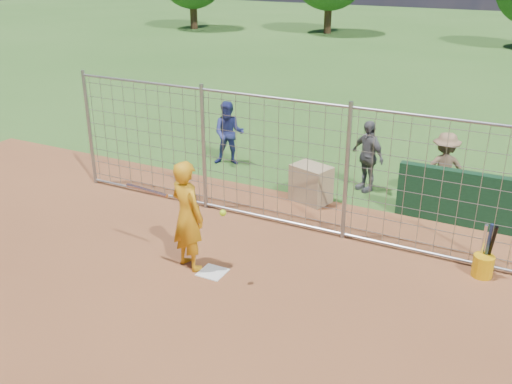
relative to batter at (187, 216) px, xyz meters
The scene contains 12 objects.
ground 1.07m from the batter, 21.77° to the left, with size 100.00×100.00×0.00m, color #2D591E.
infield_dirt 3.01m from the batter, 80.72° to the right, with size 18.00×18.00×0.00m, color brown.
home_plate 1.05m from the batter, ahead, with size 0.43×0.43×0.02m, color silver.
dugout_wall 5.42m from the batter, 44.43° to the left, with size 2.60×0.20×1.10m, color #11381E.
batter is the anchor object (origin of this frame).
bystander_a 5.10m from the batter, 112.13° to the left, with size 0.78×0.60×1.60m, color navy.
bystander_b 4.93m from the batter, 70.69° to the left, with size 0.94×0.39×1.60m, color #59585E.
bystander_c 5.70m from the batter, 55.05° to the left, with size 1.00×0.58×1.55m, color #826347.
equipment_bin 3.62m from the batter, 77.41° to the left, with size 0.80×0.55×0.80m, color tan.
equipment_in_play 0.54m from the batter, 135.88° to the right, with size 1.90×0.15×0.19m.
bucket_with_bats 4.92m from the batter, 23.51° to the left, with size 0.34×0.37×0.97m.
backstop_fence 2.25m from the batter, 78.10° to the left, with size 9.08×0.08×2.60m.
Camera 1 is at (4.41, -7.18, 4.95)m, focal length 40.00 mm.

